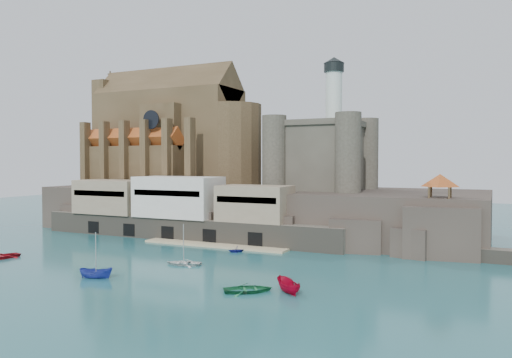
{
  "coord_description": "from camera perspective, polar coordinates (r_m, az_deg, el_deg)",
  "views": [
    {
      "loc": [
        50.55,
        -64.36,
        16.2
      ],
      "look_at": [
        4.16,
        32.0,
        12.47
      ],
      "focal_mm": 35.0,
      "sensor_mm": 36.0,
      "label": 1
    }
  ],
  "objects": [
    {
      "name": "promontory",
      "position": [
        116.03,
        -0.36,
        -3.58
      ],
      "size": [
        100.0,
        36.0,
        10.0
      ],
      "color": "#2C2521",
      "rests_on": "ground"
    },
    {
      "name": "boat_0",
      "position": [
        94.64,
        -27.26,
        -8.08
      ],
      "size": [
        4.76,
        2.29,
        6.42
      ],
      "primitive_type": "imported",
      "rotation": [
        0.0,
        0.0,
        6.06
      ],
      "color": "maroon",
      "rests_on": "ground"
    },
    {
      "name": "castle_keep",
      "position": [
        110.95,
        7.61,
        3.07
      ],
      "size": [
        21.2,
        21.2,
        29.3
      ],
      "color": "#413D33",
      "rests_on": "promontory"
    },
    {
      "name": "boat_7",
      "position": [
        90.21,
        -2.27,
        -8.35
      ],
      "size": [
        2.65,
        2.83,
        2.82
      ],
      "primitive_type": "imported",
      "rotation": [
        0.0,
        0.0,
        5.36
      ],
      "color": "navy",
      "rests_on": "ground"
    },
    {
      "name": "rock_outcrop",
      "position": [
        91.42,
        20.21,
        -5.79
      ],
      "size": [
        14.5,
        10.5,
        8.7
      ],
      "color": "#2C2521",
      "rests_on": "ground"
    },
    {
      "name": "pavilion",
      "position": [
        90.83,
        20.28,
        -0.32
      ],
      "size": [
        6.4,
        6.4,
        5.4
      ],
      "color": "#463520",
      "rests_on": "rock_outcrop"
    },
    {
      "name": "boat_5",
      "position": [
        63.5,
        3.67,
        -12.79
      ],
      "size": [
        2.76,
        2.76,
        5.11
      ],
      "primitive_type": "imported",
      "rotation": [
        0.0,
        0.0,
        3.94
      ],
      "color": "#A40220",
      "rests_on": "ground"
    },
    {
      "name": "quay",
      "position": [
        106.94,
        -9.06,
        -3.46
      ],
      "size": [
        70.0,
        12.0,
        13.05
      ],
      "color": "#665F51",
      "rests_on": "ground"
    },
    {
      "name": "ground",
      "position": [
        83.43,
        -12.36,
        -9.25
      ],
      "size": [
        300.0,
        300.0,
        0.0
      ],
      "primitive_type": "plane",
      "color": "#1A5258",
      "rests_on": "ground"
    },
    {
      "name": "boat_3",
      "position": [
        63.59,
        -0.9,
        -12.76
      ],
      "size": [
        3.65,
        4.31,
        6.17
      ],
      "primitive_type": "imported",
      "rotation": [
        0.0,
        0.0,
        2.21
      ],
      "color": "#1E7042",
      "rests_on": "ground"
    },
    {
      "name": "boat_2",
      "position": [
        74.1,
        -17.81,
        -10.73
      ],
      "size": [
        2.34,
        2.31,
        4.82
      ],
      "primitive_type": "imported",
      "rotation": [
        0.0,
        0.0,
        1.89
      ],
      "color": "#27369B",
      "rests_on": "ground"
    },
    {
      "name": "church",
      "position": [
        129.98,
        -9.43,
        4.59
      ],
      "size": [
        47.0,
        25.93,
        30.51
      ],
      "color": "#463520",
      "rests_on": "promontory"
    },
    {
      "name": "boat_6",
      "position": [
        80.28,
        -8.27,
        -9.67
      ],
      "size": [
        2.1,
        4.16,
        5.59
      ],
      "primitive_type": "imported",
      "rotation": [
        0.0,
        0.0,
        4.96
      ],
      "color": "white",
      "rests_on": "ground"
    }
  ]
}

